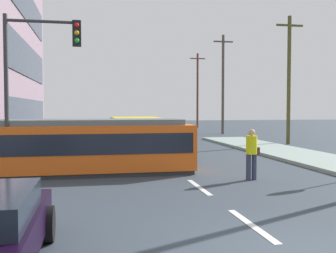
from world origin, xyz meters
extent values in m
plane|color=#343E47|center=(0.00, 10.00, 0.00)|extent=(120.00, 120.00, 0.00)
cube|color=silver|center=(0.00, 2.00, 0.01)|extent=(0.16, 2.40, 0.01)
cube|color=silver|center=(0.00, 6.00, 0.01)|extent=(0.16, 2.40, 0.01)
cube|color=silver|center=(0.00, 15.35, 0.01)|extent=(0.16, 2.40, 0.01)
cube|color=silver|center=(0.00, 21.35, 0.01)|extent=(0.16, 2.40, 0.01)
cube|color=#2D3847|center=(-6.68, 19.61, 1.92)|extent=(0.06, 14.02, 1.92)
cube|color=#2D3847|center=(-6.68, 19.61, 5.12)|extent=(0.06, 14.02, 1.92)
cube|color=#2D3847|center=(-6.68, 19.61, 8.32)|extent=(0.06, 14.02, 1.92)
cube|color=orange|center=(-3.33, 9.35, 0.95)|extent=(7.70, 2.56, 1.60)
cube|color=#2D2D2D|center=(-3.33, 9.35, 0.07)|extent=(7.55, 2.44, 0.15)
cube|color=slate|center=(-3.33, 9.35, 1.85)|extent=(6.93, 2.18, 0.20)
cube|color=#1E232D|center=(-3.33, 9.35, 1.14)|extent=(7.40, 2.60, 0.70)
cube|color=gold|center=(-0.69, 15.83, 1.07)|extent=(2.58, 5.39, 1.55)
cube|color=black|center=(-0.66, 13.20, 1.31)|extent=(2.25, 0.15, 0.93)
cube|color=black|center=(-0.69, 15.83, 1.35)|extent=(2.60, 4.59, 0.62)
cylinder|color=black|center=(-0.67, 14.12, 0.45)|extent=(2.56, 0.94, 0.90)
cylinder|color=black|center=(-0.72, 17.55, 0.45)|extent=(2.56, 0.94, 0.90)
cylinder|color=#333750|center=(1.92, 6.88, 0.42)|extent=(0.16, 0.16, 0.85)
cylinder|color=#333750|center=(2.12, 6.88, 0.42)|extent=(0.16, 0.16, 0.85)
cylinder|color=yellow|center=(2.02, 6.88, 1.15)|extent=(0.36, 0.36, 0.60)
sphere|color=tan|center=(2.02, 6.88, 1.56)|extent=(0.22, 0.22, 0.22)
cube|color=#503028|center=(2.24, 6.93, 0.95)|extent=(0.11, 0.21, 0.24)
cylinder|color=black|center=(-3.92, 1.71, 0.32)|extent=(0.22, 0.64, 0.64)
cube|color=navy|center=(-5.28, 13.35, 0.52)|extent=(1.81, 4.49, 0.55)
cube|color=black|center=(-5.28, 13.20, 0.99)|extent=(1.64, 2.48, 0.40)
cylinder|color=black|center=(-6.12, 14.70, 0.32)|extent=(0.23, 0.64, 0.64)
cylinder|color=black|center=(-4.38, 14.68, 0.32)|extent=(0.23, 0.64, 0.64)
cylinder|color=black|center=(-6.17, 12.02, 0.32)|extent=(0.23, 0.64, 0.64)
cylinder|color=black|center=(-4.43, 12.00, 0.32)|extent=(0.23, 0.64, 0.64)
cube|color=#245840|center=(-5.09, 20.25, 0.52)|extent=(1.94, 4.35, 0.55)
cube|color=black|center=(-5.08, 20.10, 0.99)|extent=(1.75, 2.41, 0.40)
cylinder|color=black|center=(-6.04, 21.52, 0.32)|extent=(0.23, 0.64, 0.64)
cylinder|color=black|center=(-4.20, 21.56, 0.32)|extent=(0.23, 0.64, 0.64)
cylinder|color=black|center=(-5.98, 18.93, 0.32)|extent=(0.23, 0.64, 0.64)
cylinder|color=black|center=(-4.14, 18.97, 0.32)|extent=(0.23, 0.64, 0.64)
cylinder|color=#333333|center=(-5.81, 8.28, 2.69)|extent=(0.14, 0.14, 5.37)
cylinder|color=#333333|center=(-4.69, 8.28, 5.17)|extent=(2.24, 0.10, 0.10)
cube|color=black|center=(-3.57, 8.28, 4.82)|extent=(0.28, 0.24, 0.84)
sphere|color=red|center=(-3.57, 8.15, 5.07)|extent=(0.16, 0.16, 0.16)
sphere|color=gold|center=(-3.57, 8.15, 4.82)|extent=(0.16, 0.16, 0.16)
sphere|color=green|center=(-3.57, 8.15, 4.57)|extent=(0.16, 0.16, 0.16)
cylinder|color=#4F4923|center=(9.50, 18.79, 4.13)|extent=(0.24, 0.24, 8.27)
cube|color=#4F4923|center=(9.50, 18.79, 7.67)|extent=(1.80, 0.12, 0.12)
cylinder|color=brown|center=(8.71, 29.67, 4.47)|extent=(0.24, 0.24, 8.94)
cube|color=brown|center=(8.71, 29.67, 8.34)|extent=(1.80, 0.12, 0.12)
cylinder|color=brown|center=(9.36, 40.89, 4.38)|extent=(0.24, 0.24, 8.77)
cube|color=brown|center=(9.36, 40.89, 8.17)|extent=(1.80, 0.12, 0.12)
camera|label=1|loc=(-3.19, -5.61, 2.36)|focal=43.52mm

